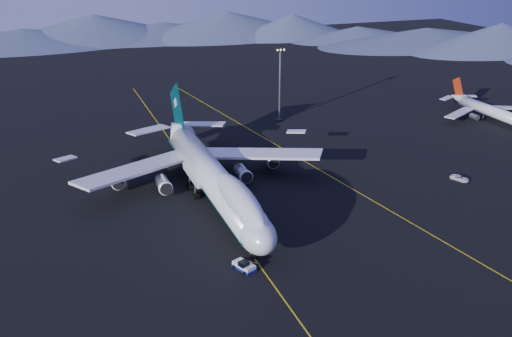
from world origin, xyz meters
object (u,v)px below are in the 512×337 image
object	(u,v)px
second_jet	(489,110)
service_van	(460,178)
pushback_tug	(244,266)
floodlight_mast	(280,84)
boeing_747	(212,176)

from	to	relation	value
second_jet	service_van	bearing A→B (deg)	-126.51
pushback_tug	floodlight_mast	distance (m)	90.85
boeing_747	second_jet	distance (m)	104.09
floodlight_mast	boeing_747	bearing A→B (deg)	-126.02
boeing_747	floodlight_mast	world-z (taller)	floodlight_mast
boeing_747	pushback_tug	distance (m)	30.14
pushback_tug	floodlight_mast	bearing A→B (deg)	40.81
service_van	floodlight_mast	xyz separation A→B (m)	(-21.56, 61.04, 11.10)
boeing_747	second_jet	xyz separation A→B (m)	(100.26, 27.88, -2.59)
pushback_tug	floodlight_mast	world-z (taller)	floodlight_mast
boeing_747	floodlight_mast	size ratio (longest dim) A/B	3.13
pushback_tug	second_jet	world-z (taller)	second_jet
pushback_tug	second_jet	bearing A→B (deg)	6.36
second_jet	service_van	xyz separation A→B (m)	(-41.49, -37.75, -2.60)
service_van	floodlight_mast	bearing A→B (deg)	85.20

